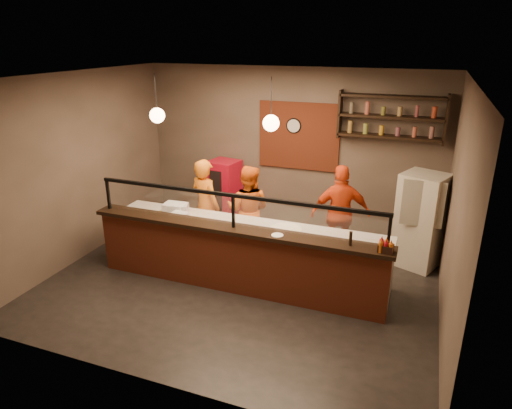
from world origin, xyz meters
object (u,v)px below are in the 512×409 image
at_px(cook_right, 341,214).
at_px(condiment_caddy, 386,248).
at_px(fridge, 420,221).
at_px(cook_left, 206,206).
at_px(pepper_mill, 351,238).
at_px(red_cooler, 225,192).
at_px(wall_clock, 294,126).
at_px(pizza_dough, 286,229).
at_px(cook_mid, 248,210).

height_order(cook_right, condiment_caddy, cook_right).
xyz_separation_m(fridge, condiment_caddy, (-0.40, -1.95, 0.30)).
height_order(cook_left, fridge, cook_left).
distance_m(condiment_caddy, pepper_mill, 0.48).
bearing_deg(pepper_mill, red_cooler, 140.57).
height_order(wall_clock, cook_left, wall_clock).
distance_m(cook_right, condiment_caddy, 1.90).
relative_size(cook_right, condiment_caddy, 8.98).
height_order(wall_clock, red_cooler, wall_clock).
bearing_deg(red_cooler, wall_clock, 22.86).
distance_m(wall_clock, red_cooler, 2.00).
bearing_deg(pizza_dough, cook_right, 58.07).
distance_m(cook_mid, cook_right, 1.62).
xyz_separation_m(wall_clock, cook_left, (-1.13, -1.66, -1.23)).
distance_m(cook_mid, pizza_dough, 1.22).
xyz_separation_m(wall_clock, pizza_dough, (0.54, -2.21, -1.19)).
bearing_deg(cook_left, pizza_dough, -178.43).
relative_size(cook_left, pepper_mill, 8.67).
bearing_deg(cook_mid, wall_clock, -110.46).
height_order(cook_left, pepper_mill, cook_left).
distance_m(red_cooler, pizza_dough, 2.70).
height_order(cook_mid, condiment_caddy, cook_mid).
height_order(cook_right, red_cooler, cook_right).
relative_size(wall_clock, pepper_mill, 1.50).
bearing_deg(condiment_caddy, wall_clock, 126.74).
height_order(cook_left, red_cooler, cook_left).
bearing_deg(cook_right, pizza_dough, 39.31).
xyz_separation_m(cook_mid, cook_right, (1.60, 0.28, 0.04)).
relative_size(fridge, pepper_mill, 8.15).
height_order(fridge, condiment_caddy, fridge).
bearing_deg(pepper_mill, cook_right, 104.72).
xyz_separation_m(red_cooler, pepper_mill, (2.99, -2.46, 0.49)).
relative_size(cook_left, pizza_dough, 3.45).
height_order(pizza_dough, pepper_mill, pepper_mill).
relative_size(pizza_dough, pepper_mill, 2.51).
height_order(cook_right, pizza_dough, cook_right).
xyz_separation_m(red_cooler, condiment_caddy, (3.46, -2.50, 0.44)).
distance_m(cook_right, pizza_dough, 1.25).
relative_size(wall_clock, cook_left, 0.17).
distance_m(cook_mid, condiment_caddy, 2.86).
distance_m(cook_right, red_cooler, 2.71).
bearing_deg(fridge, wall_clock, -177.19).
xyz_separation_m(cook_mid, pepper_mill, (2.02, -1.34, 0.34)).
bearing_deg(wall_clock, cook_right, -43.77).
bearing_deg(cook_mid, red_cooler, -54.36).
bearing_deg(pepper_mill, cook_left, 157.97).
xyz_separation_m(cook_left, cook_right, (2.33, 0.50, -0.01)).
relative_size(cook_left, condiment_caddy, 9.05).
bearing_deg(wall_clock, pizza_dough, -76.17).
bearing_deg(fridge, cook_left, -145.80).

